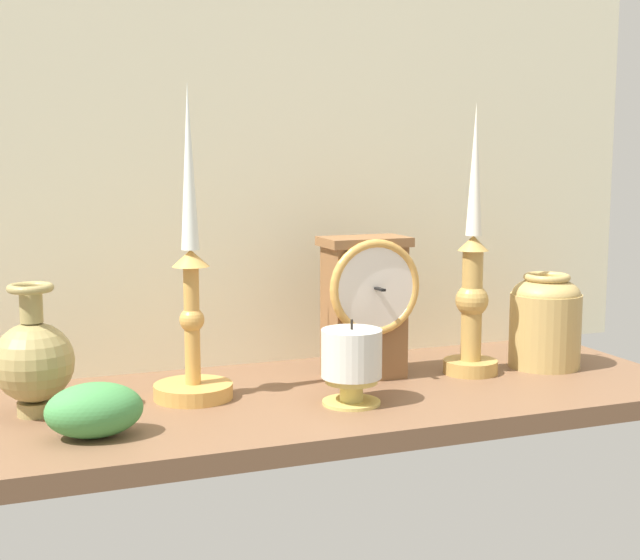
% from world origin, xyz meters
% --- Properties ---
extents(ground_plane, '(1.00, 0.36, 0.02)m').
position_xyz_m(ground_plane, '(0.00, 0.00, -0.01)').
color(ground_plane, brown).
extents(back_wall, '(1.20, 0.02, 0.65)m').
position_xyz_m(back_wall, '(0.00, 0.18, 0.33)').
color(back_wall, '#ECE7C6').
rests_on(back_wall, ground_plane).
extents(mantel_clock, '(0.12, 0.09, 0.19)m').
position_xyz_m(mantel_clock, '(0.11, 0.04, 0.10)').
color(mantel_clock, brown).
rests_on(mantel_clock, ground_plane).
extents(candlestick_tall_left, '(0.10, 0.10, 0.38)m').
position_xyz_m(candlestick_tall_left, '(-0.13, 0.03, 0.11)').
color(candlestick_tall_left, gold).
rests_on(candlestick_tall_left, ground_plane).
extents(candlestick_tall_center, '(0.07, 0.07, 0.36)m').
position_xyz_m(candlestick_tall_center, '(0.25, 0.01, 0.12)').
color(candlestick_tall_center, tan).
rests_on(candlestick_tall_center, ground_plane).
extents(brass_vase_bulbous, '(0.09, 0.09, 0.15)m').
position_xyz_m(brass_vase_bulbous, '(-0.31, 0.02, 0.06)').
color(brass_vase_bulbous, '#9F8C53').
rests_on(brass_vase_bulbous, ground_plane).
extents(brass_vase_jar, '(0.10, 0.10, 0.13)m').
position_xyz_m(brass_vase_jar, '(0.36, 0.01, 0.07)').
color(brass_vase_jar, tan).
rests_on(brass_vase_jar, ground_plane).
extents(pillar_candle_front, '(0.07, 0.07, 0.10)m').
position_xyz_m(pillar_candle_front, '(0.04, -0.07, 0.05)').
color(pillar_candle_front, tan).
rests_on(pillar_candle_front, ground_plane).
extents(ivy_sprig, '(0.10, 0.07, 0.06)m').
position_xyz_m(ivy_sprig, '(-0.26, -0.08, 0.03)').
color(ivy_sprig, '#418B46').
rests_on(ivy_sprig, ground_plane).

